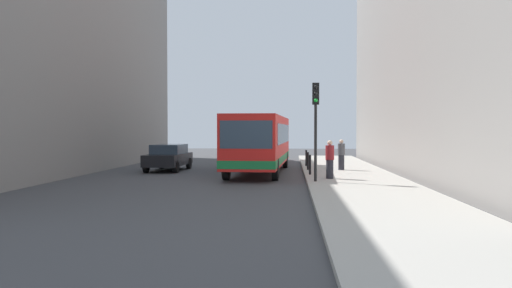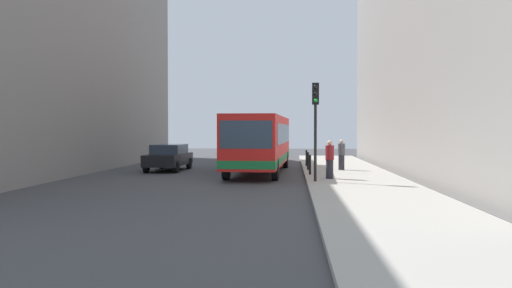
{
  "view_description": "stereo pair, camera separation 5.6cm",
  "coord_description": "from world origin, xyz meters",
  "px_view_note": "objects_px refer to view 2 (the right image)",
  "views": [
    {
      "loc": [
        2.51,
        -22.96,
        2.29
      ],
      "look_at": [
        0.81,
        2.02,
        1.6
      ],
      "focal_mm": 35.72,
      "sensor_mm": 36.0,
      "label": 1
    },
    {
      "loc": [
        2.56,
        -22.95,
        2.29
      ],
      "look_at": [
        0.81,
        2.02,
        1.6
      ],
      "focal_mm": 35.72,
      "sensor_mm": 36.0,
      "label": 2
    }
  ],
  "objects_px": {
    "car_behind_bus": "(272,151)",
    "bollard_near": "(310,165)",
    "bollard_far": "(306,158)",
    "pedestrian_near_signal": "(330,159)",
    "traffic_light": "(315,113)",
    "pedestrian_mid_sidewalk": "(341,155)",
    "bus": "(260,141)",
    "bollard_mid": "(308,161)",
    "car_beside_bus": "(169,157)"
  },
  "relations": [
    {
      "from": "bollard_far",
      "to": "car_beside_bus",
      "type": "bearing_deg",
      "value": -164.89
    },
    {
      "from": "car_beside_bus",
      "to": "pedestrian_mid_sidewalk",
      "type": "relative_size",
      "value": 2.72
    },
    {
      "from": "bollard_far",
      "to": "pedestrian_mid_sidewalk",
      "type": "distance_m",
      "value": 3.44
    },
    {
      "from": "pedestrian_mid_sidewalk",
      "to": "pedestrian_near_signal",
      "type": "bearing_deg",
      "value": -37.84
    },
    {
      "from": "car_behind_bus",
      "to": "bollard_far",
      "type": "distance_m",
      "value": 6.89
    },
    {
      "from": "bus",
      "to": "pedestrian_near_signal",
      "type": "bearing_deg",
      "value": 129.23
    },
    {
      "from": "bollard_mid",
      "to": "car_behind_bus",
      "type": "bearing_deg",
      "value": 103.73
    },
    {
      "from": "bollard_near",
      "to": "pedestrian_near_signal",
      "type": "distance_m",
      "value": 2.19
    },
    {
      "from": "bus",
      "to": "pedestrian_mid_sidewalk",
      "type": "height_order",
      "value": "bus"
    },
    {
      "from": "bollard_mid",
      "to": "car_beside_bus",
      "type": "bearing_deg",
      "value": 174.01
    },
    {
      "from": "bus",
      "to": "bollard_mid",
      "type": "relative_size",
      "value": 11.71
    },
    {
      "from": "bollard_mid",
      "to": "pedestrian_near_signal",
      "type": "xyz_separation_m",
      "value": [
        0.79,
        -4.94,
        0.37
      ]
    },
    {
      "from": "car_behind_bus",
      "to": "traffic_light",
      "type": "relative_size",
      "value": 1.1
    },
    {
      "from": "bollard_mid",
      "to": "bus",
      "type": "bearing_deg",
      "value": -170.77
    },
    {
      "from": "traffic_light",
      "to": "bollard_far",
      "type": "height_order",
      "value": "traffic_light"
    },
    {
      "from": "car_beside_bus",
      "to": "traffic_light",
      "type": "xyz_separation_m",
      "value": [
        7.92,
        -7.03,
        2.22
      ]
    },
    {
      "from": "bollard_near",
      "to": "bollard_mid",
      "type": "distance_m",
      "value": 2.93
    },
    {
      "from": "bus",
      "to": "bollard_far",
      "type": "height_order",
      "value": "bus"
    },
    {
      "from": "bus",
      "to": "car_behind_bus",
      "type": "height_order",
      "value": "bus"
    },
    {
      "from": "bollard_near",
      "to": "pedestrian_near_signal",
      "type": "bearing_deg",
      "value": -68.58
    },
    {
      "from": "pedestrian_near_signal",
      "to": "traffic_light",
      "type": "bearing_deg",
      "value": -171.58
    },
    {
      "from": "pedestrian_near_signal",
      "to": "pedestrian_mid_sidewalk",
      "type": "height_order",
      "value": "pedestrian_near_signal"
    },
    {
      "from": "traffic_light",
      "to": "bollard_near",
      "type": "xyz_separation_m",
      "value": [
        -0.1,
        3.28,
        -2.38
      ]
    },
    {
      "from": "car_beside_bus",
      "to": "pedestrian_mid_sidewalk",
      "type": "xyz_separation_m",
      "value": [
        9.6,
        -0.81,
        0.18
      ]
    },
    {
      "from": "pedestrian_mid_sidewalk",
      "to": "car_behind_bus",
      "type": "bearing_deg",
      "value": 176.98
    },
    {
      "from": "car_beside_bus",
      "to": "bollard_far",
      "type": "relative_size",
      "value": 4.68
    },
    {
      "from": "traffic_light",
      "to": "bollard_far",
      "type": "relative_size",
      "value": 4.32
    },
    {
      "from": "traffic_light",
      "to": "pedestrian_near_signal",
      "type": "distance_m",
      "value": 2.48
    },
    {
      "from": "bollard_mid",
      "to": "bollard_far",
      "type": "height_order",
      "value": "same"
    },
    {
      "from": "bollard_far",
      "to": "bollard_near",
      "type": "bearing_deg",
      "value": -90.0
    },
    {
      "from": "traffic_light",
      "to": "pedestrian_mid_sidewalk",
      "type": "xyz_separation_m",
      "value": [
        1.68,
        6.23,
        -2.04
      ]
    },
    {
      "from": "bus",
      "to": "bollard_far",
      "type": "bearing_deg",
      "value": -124.72
    },
    {
      "from": "car_behind_bus",
      "to": "bus",
      "type": "bearing_deg",
      "value": 85.35
    },
    {
      "from": "car_behind_bus",
      "to": "traffic_light",
      "type": "bearing_deg",
      "value": 95.6
    },
    {
      "from": "bollard_mid",
      "to": "bollard_far",
      "type": "xyz_separation_m",
      "value": [
        0.0,
        2.93,
        0.0
      ]
    },
    {
      "from": "pedestrian_near_signal",
      "to": "pedestrian_mid_sidewalk",
      "type": "xyz_separation_m",
      "value": [
        0.99,
        4.96,
        -0.03
      ]
    },
    {
      "from": "car_beside_bus",
      "to": "traffic_light",
      "type": "height_order",
      "value": "traffic_light"
    },
    {
      "from": "traffic_light",
      "to": "pedestrian_mid_sidewalk",
      "type": "height_order",
      "value": "traffic_light"
    },
    {
      "from": "bollard_near",
      "to": "bollard_mid",
      "type": "xyz_separation_m",
      "value": [
        0.0,
        2.93,
        0.0
      ]
    },
    {
      "from": "bollard_near",
      "to": "pedestrian_mid_sidewalk",
      "type": "xyz_separation_m",
      "value": [
        1.78,
        2.95,
        0.34
      ]
    },
    {
      "from": "pedestrian_near_signal",
      "to": "bollard_near",
      "type": "bearing_deg",
      "value": 58.31
    },
    {
      "from": "car_behind_bus",
      "to": "pedestrian_near_signal",
      "type": "height_order",
      "value": "pedestrian_near_signal"
    },
    {
      "from": "traffic_light",
      "to": "bollard_mid",
      "type": "distance_m",
      "value": 6.65
    },
    {
      "from": "bollard_far",
      "to": "pedestrian_near_signal",
      "type": "height_order",
      "value": "pedestrian_near_signal"
    },
    {
      "from": "car_behind_bus",
      "to": "bollard_near",
      "type": "bearing_deg",
      "value": 97.42
    },
    {
      "from": "car_behind_bus",
      "to": "bollard_near",
      "type": "distance_m",
      "value": 12.57
    },
    {
      "from": "bus",
      "to": "bollard_mid",
      "type": "bearing_deg",
      "value": -168.06
    },
    {
      "from": "traffic_light",
      "to": "car_beside_bus",
      "type": "bearing_deg",
      "value": 138.38
    },
    {
      "from": "pedestrian_near_signal",
      "to": "pedestrian_mid_sidewalk",
      "type": "relative_size",
      "value": 1.04
    },
    {
      "from": "car_behind_bus",
      "to": "bollard_far",
      "type": "height_order",
      "value": "car_behind_bus"
    }
  ]
}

